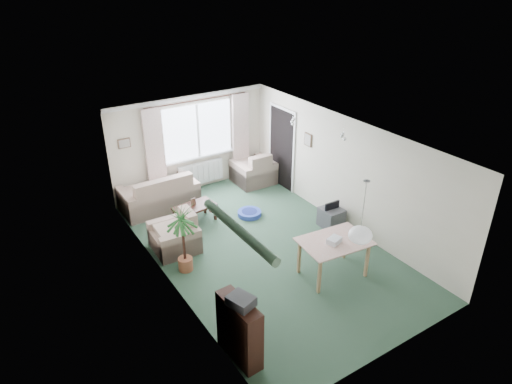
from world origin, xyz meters
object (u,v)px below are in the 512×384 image
tv_cube (331,218)px  sofa (159,191)px  houseplant (183,239)px  pet_bed (249,213)px  coffee_table (195,214)px  armchair_corner (253,167)px  dining_table (333,258)px  bookshelf (239,330)px  armchair_left (174,232)px

tv_cube → sofa: bearing=136.4°
houseplant → pet_bed: 2.42m
sofa → coffee_table: 1.15m
sofa → houseplant: bearing=77.3°
sofa → coffee_table: size_ratio=1.93×
armchair_corner → dining_table: size_ratio=0.84×
bookshelf → dining_table: (2.43, 0.76, -0.14)m
tv_cube → pet_bed: (-1.24, 1.36, -0.16)m
armchair_corner → houseplant: size_ratio=0.70×
armchair_left → tv_cube: armchair_left is taller
bookshelf → armchair_left: bearing=80.2°
sofa → coffee_table: bearing=110.0°
armchair_left → tv_cube: bearing=74.6°
pet_bed → sofa: bearing=137.0°
dining_table → pet_bed: size_ratio=2.12×
armchair_corner → pet_bed: armchair_corner is taller
sofa → houseplant: size_ratio=1.27×
tv_cube → armchair_corner: bearing=96.1°
houseplant → dining_table: 2.73m
bookshelf → dining_table: 2.55m
coffee_table → dining_table: bearing=-67.3°
sofa → houseplant: 2.60m
pet_bed → houseplant: bearing=-152.6°
tv_cube → houseplant: bearing=176.7°
armchair_left → dining_table: (2.09, -2.33, -0.04)m
dining_table → armchair_corner: bearing=77.8°
sofa → armchair_left: 1.83m
armchair_corner → pet_bed: (-1.01, -1.43, -0.37)m
bookshelf → pet_bed: (2.30, 3.42, -0.44)m
tv_cube → pet_bed: size_ratio=0.89×
bookshelf → pet_bed: 4.15m
tv_cube → bookshelf: bearing=-148.2°
armchair_left → houseplant: (-0.12, -0.75, 0.29)m
armchair_left → sofa: bearing=169.8°
armchair_corner → coffee_table: armchair_corner is taller
dining_table → tv_cube: 1.72m
armchair_left → tv_cube: (3.20, -1.03, -0.18)m
sofa → dining_table: bearing=111.2°
tv_cube → pet_bed: 1.84m
sofa → pet_bed: sofa is taller
bookshelf → houseplant: houseplant is taller
armchair_left → dining_table: size_ratio=0.78×
armchair_left → bookshelf: size_ratio=0.89×
armchair_corner → tv_cube: size_ratio=2.01×
tv_cube → pet_bed: bearing=133.9°
coffee_table → bookshelf: 4.01m
sofa → tv_cube: size_ratio=3.64×
armchair_corner → armchair_left: bearing=32.1°
houseplant → dining_table: bearing=-35.6°
sofa → coffee_table: sofa is taller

